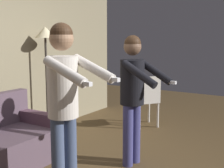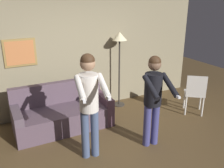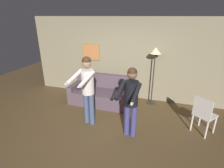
{
  "view_description": "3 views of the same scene",
  "coord_description": "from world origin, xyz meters",
  "px_view_note": "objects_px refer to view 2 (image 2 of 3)",
  "views": [
    {
      "loc": [
        -2.67,
        -1.75,
        1.63
      ],
      "look_at": [
        0.32,
        0.15,
        1.08
      ],
      "focal_mm": 50.0,
      "sensor_mm": 36.0,
      "label": 1
    },
    {
      "loc": [
        -1.72,
        -3.08,
        2.56
      ],
      "look_at": [
        -0.01,
        0.23,
        1.22
      ],
      "focal_mm": 40.0,
      "sensor_mm": 36.0,
      "label": 2
    },
    {
      "loc": [
        1.31,
        -3.28,
        2.62
      ],
      "look_at": [
        0.2,
        0.25,
        1.16
      ],
      "focal_mm": 28.0,
      "sensor_mm": 36.0,
      "label": 3
    }
  ],
  "objects_px": {
    "person_standing_right": "(153,94)",
    "couch": "(63,114)",
    "dining_chair_distant": "(195,92)",
    "person_standing_left": "(89,97)",
    "torchiere_lamp": "(120,45)"
  },
  "relations": [
    {
      "from": "person_standing_right",
      "to": "couch",
      "type": "bearing_deg",
      "value": 131.85
    },
    {
      "from": "couch",
      "to": "dining_chair_distant",
      "type": "height_order",
      "value": "dining_chair_distant"
    },
    {
      "from": "person_standing_left",
      "to": "person_standing_right",
      "type": "distance_m",
      "value": 1.11
    },
    {
      "from": "torchiere_lamp",
      "to": "dining_chair_distant",
      "type": "distance_m",
      "value": 1.98
    },
    {
      "from": "person_standing_left",
      "to": "person_standing_right",
      "type": "relative_size",
      "value": 1.07
    },
    {
      "from": "torchiere_lamp",
      "to": "dining_chair_distant",
      "type": "relative_size",
      "value": 1.91
    },
    {
      "from": "person_standing_right",
      "to": "torchiere_lamp",
      "type": "bearing_deg",
      "value": 79.79
    },
    {
      "from": "couch",
      "to": "dining_chair_distant",
      "type": "bearing_deg",
      "value": -15.45
    },
    {
      "from": "couch",
      "to": "person_standing_right",
      "type": "height_order",
      "value": "person_standing_right"
    },
    {
      "from": "dining_chair_distant",
      "to": "person_standing_right",
      "type": "bearing_deg",
      "value": -159.8
    },
    {
      "from": "dining_chair_distant",
      "to": "torchiere_lamp",
      "type": "bearing_deg",
      "value": 136.63
    },
    {
      "from": "torchiere_lamp",
      "to": "person_standing_right",
      "type": "xyz_separation_m",
      "value": [
        -0.32,
        -1.78,
        -0.5
      ]
    },
    {
      "from": "couch",
      "to": "torchiere_lamp",
      "type": "xyz_separation_m",
      "value": [
        1.54,
        0.42,
        1.21
      ]
    },
    {
      "from": "torchiere_lamp",
      "to": "person_standing_left",
      "type": "relative_size",
      "value": 1.01
    },
    {
      "from": "torchiere_lamp",
      "to": "person_standing_right",
      "type": "distance_m",
      "value": 1.87
    }
  ]
}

